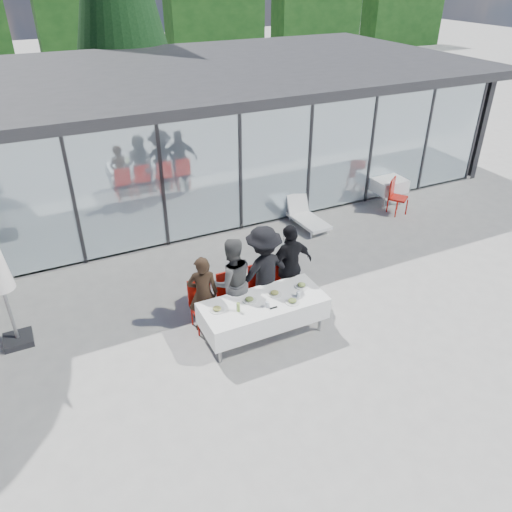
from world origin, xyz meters
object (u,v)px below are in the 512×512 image
(diner_d, at_px, (290,266))
(plate_a, at_px, (217,309))
(plate_d, at_px, (301,285))
(spare_chair_b, at_px, (337,187))
(diner_b, at_px, (232,282))
(diner_c, at_px, (264,271))
(dining_table, at_px, (263,311))
(juice_bottle, at_px, (238,307))
(spare_table_right, at_px, (387,184))
(spare_chair_a, at_px, (395,194))
(diner_chair_b, at_px, (230,294))
(diner_chair_a, at_px, (202,302))
(lounger, at_px, (305,215))
(diner_chair_c, at_px, (261,285))
(folded_eyeglasses, at_px, (274,308))
(plate_c, at_px, (275,293))
(diner_a, at_px, (203,294))
(plate_b, at_px, (249,300))
(plate_extra, at_px, (292,301))
(diner_chair_d, at_px, (287,278))

(diner_d, xyz_separation_m, plate_a, (-1.74, -0.53, -0.11))
(plate_d, height_order, spare_chair_b, spare_chair_b)
(diner_b, xyz_separation_m, diner_c, (0.66, 0.00, 0.04))
(dining_table, relative_size, diner_b, 1.29)
(diner_d, relative_size, juice_bottle, 10.63)
(spare_table_right, xyz_separation_m, spare_chair_a, (-0.23, -0.63, -0.02))
(juice_bottle, height_order, spare_chair_b, spare_chair_b)
(diner_d, bearing_deg, diner_chair_b, -13.48)
(diner_c, bearing_deg, diner_chair_a, -11.24)
(diner_c, relative_size, lounger, 1.35)
(diner_chair_a, bearing_deg, diner_d, -3.52)
(diner_d, xyz_separation_m, spare_chair_b, (3.54, 3.59, -0.34))
(diner_chair_c, distance_m, folded_eyeglasses, 1.06)
(spare_chair_b, bearing_deg, plate_c, -135.13)
(plate_d, bearing_deg, diner_b, 155.78)
(diner_chair_b, bearing_deg, plate_d, -28.51)
(dining_table, relative_size, diner_d, 1.28)
(diner_a, bearing_deg, diner_c, -164.57)
(plate_c, bearing_deg, plate_b, 177.77)
(dining_table, height_order, juice_bottle, juice_bottle)
(spare_chair_a, xyz_separation_m, lounger, (-2.55, 0.44, -0.28))
(juice_bottle, relative_size, folded_eyeglasses, 1.19)
(diner_d, bearing_deg, plate_c, 33.04)
(lounger, bearing_deg, juice_bottle, -134.22)
(plate_c, xyz_separation_m, plate_extra, (0.17, -0.36, 0.00))
(diner_c, distance_m, plate_d, 0.76)
(lounger, bearing_deg, plate_c, -128.27)
(diner_chair_c, height_order, spare_table_right, diner_chair_c)
(diner_chair_b, xyz_separation_m, lounger, (3.32, 2.78, -0.28))
(plate_a, height_order, spare_table_right, plate_a)
(diner_d, relative_size, plate_a, 6.90)
(juice_bottle, bearing_deg, dining_table, 7.88)
(diner_a, distance_m, lounger, 4.88)
(plate_b, distance_m, spare_chair_a, 6.49)
(spare_chair_a, height_order, spare_chair_b, same)
(diner_d, height_order, spare_chair_b, diner_d)
(diner_chair_b, relative_size, diner_d, 0.55)
(diner_chair_c, relative_size, plate_a, 3.81)
(plate_d, relative_size, plate_extra, 1.00)
(diner_chair_c, bearing_deg, spare_chair_a, 24.21)
(plate_a, xyz_separation_m, lounger, (3.83, 3.43, -0.52))
(diner_d, height_order, spare_chair_a, diner_d)
(diner_d, relative_size, spare_table_right, 2.05)
(diner_c, height_order, plate_d, diner_c)
(diner_chair_c, height_order, spare_chair_a, same)
(folded_eyeglasses, bearing_deg, spare_chair_a, 31.53)
(diner_chair_d, bearing_deg, diner_c, -169.06)
(lounger, bearing_deg, plate_d, -122.01)
(plate_b, bearing_deg, diner_a, 142.56)
(plate_c, bearing_deg, diner_chair_a, 151.04)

